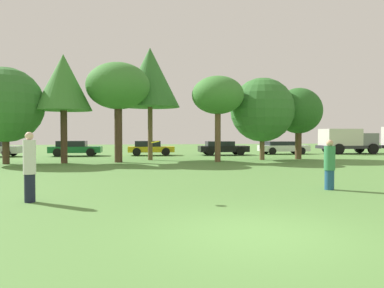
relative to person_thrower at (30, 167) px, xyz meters
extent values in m
plane|color=#54843D|center=(5.16, -4.12, -0.99)|extent=(120.00, 120.00, 0.00)
cylinder|color=#191E33|center=(0.00, 0.00, -0.60)|extent=(0.29, 0.29, 0.78)
cylinder|color=silver|center=(0.00, 0.00, 0.27)|extent=(0.34, 0.34, 0.96)
sphere|color=beige|center=(0.00, 0.00, 0.85)|extent=(0.22, 0.22, 0.22)
cylinder|color=navy|center=(9.43, 0.84, -0.66)|extent=(0.31, 0.31, 0.67)
cylinder|color=#337F4C|center=(9.43, 0.84, 0.08)|extent=(0.37, 0.37, 0.82)
sphere|color=tan|center=(9.43, 0.84, 0.59)|extent=(0.23, 0.23, 0.23)
cylinder|color=yellow|center=(3.48, -0.05, 0.67)|extent=(0.24, 0.23, 0.09)
cylinder|color=#473323|center=(-5.04, 13.91, 0.22)|extent=(0.42, 0.42, 2.42)
sphere|color=#33702D|center=(-5.04, 13.91, 2.72)|extent=(4.69, 4.69, 4.69)
cylinder|color=#473323|center=(-1.56, 14.04, 0.71)|extent=(0.42, 0.42, 3.40)
cone|color=#3D7F33|center=(-1.56, 14.04, 4.21)|extent=(3.61, 3.61, 3.61)
cylinder|color=#473323|center=(1.87, 14.29, 0.97)|extent=(0.51, 0.51, 3.92)
ellipsoid|color=#3D7F33|center=(1.87, 14.29, 4.08)|extent=(4.21, 4.21, 3.09)
cylinder|color=brown|center=(4.07, 16.15, 0.92)|extent=(0.34, 0.34, 3.83)
cone|color=#33702D|center=(4.07, 16.15, 4.97)|extent=(4.28, 4.28, 4.28)
cylinder|color=brown|center=(8.51, 13.73, 0.78)|extent=(0.40, 0.40, 3.55)
ellipsoid|color=#3D7F33|center=(8.51, 13.73, 3.53)|extent=(3.52, 3.52, 2.57)
cylinder|color=brown|center=(12.12, 15.00, 0.19)|extent=(0.36, 0.36, 2.36)
sphere|color=#33702D|center=(12.12, 15.00, 2.64)|extent=(4.63, 4.63, 4.63)
cylinder|color=brown|center=(15.14, 15.47, 0.34)|extent=(0.48, 0.48, 2.67)
ellipsoid|color=#286023|center=(15.14, 15.47, 2.64)|extent=(3.51, 3.51, 3.42)
cylinder|color=black|center=(-7.29, 22.85, -0.66)|extent=(0.67, 0.19, 0.67)
cylinder|color=black|center=(-7.32, 21.13, -0.66)|extent=(0.67, 0.19, 0.67)
cube|color=#196633|center=(-2.00, 21.97, -0.44)|extent=(4.32, 1.96, 0.52)
cube|color=black|center=(-2.32, 21.97, 0.06)|extent=(2.39, 1.70, 0.48)
cylinder|color=black|center=(-0.65, 22.89, -0.65)|extent=(0.70, 0.20, 0.69)
cylinder|color=black|center=(-0.69, 21.00, -0.65)|extent=(0.70, 0.20, 0.69)
cylinder|color=black|center=(-3.31, 22.94, -0.65)|extent=(0.70, 0.20, 0.69)
cylinder|color=black|center=(-3.34, 21.05, -0.65)|extent=(0.70, 0.20, 0.69)
cube|color=gold|center=(4.39, 21.85, -0.45)|extent=(4.04, 1.75, 0.49)
cube|color=black|center=(4.09, 21.85, 0.04)|extent=(2.23, 1.52, 0.49)
cylinder|color=black|center=(5.65, 22.66, -0.64)|extent=(0.70, 0.23, 0.70)
cylinder|color=black|center=(5.62, 20.99, -0.64)|extent=(0.70, 0.23, 0.70)
cylinder|color=black|center=(3.17, 22.71, -0.64)|extent=(0.70, 0.23, 0.70)
cylinder|color=black|center=(3.13, 21.03, -0.64)|extent=(0.70, 0.23, 0.70)
cube|color=black|center=(10.79, 21.38, -0.43)|extent=(4.39, 1.87, 0.52)
cube|color=black|center=(10.47, 21.39, 0.03)|extent=(2.43, 1.62, 0.41)
cylinder|color=black|center=(12.16, 22.25, -0.65)|extent=(0.70, 0.19, 0.70)
cylinder|color=black|center=(12.13, 20.46, -0.65)|extent=(0.70, 0.19, 0.70)
cylinder|color=black|center=(9.46, 22.30, -0.65)|extent=(0.70, 0.19, 0.70)
cylinder|color=black|center=(9.43, 20.51, -0.65)|extent=(0.70, 0.19, 0.70)
cube|color=silver|center=(16.77, 22.12, -0.44)|extent=(4.56, 1.90, 0.55)
cube|color=black|center=(16.43, 22.12, 0.02)|extent=(2.52, 1.65, 0.37)
cylinder|color=black|center=(18.19, 23.00, -0.66)|extent=(0.66, 0.22, 0.66)
cylinder|color=black|center=(18.15, 21.18, -0.66)|extent=(0.66, 0.22, 0.66)
cylinder|color=black|center=(15.38, 23.05, -0.66)|extent=(0.66, 0.22, 0.66)
cylinder|color=black|center=(15.35, 21.23, -0.66)|extent=(0.66, 0.22, 0.66)
cube|color=#2D2D33|center=(23.10, 21.80, -0.35)|extent=(5.51, 2.30, 0.30)
cube|color=slate|center=(24.80, 21.77, 0.38)|extent=(1.79, 2.12, 1.16)
cube|color=beige|center=(22.33, 21.82, 0.58)|extent=(3.43, 2.26, 1.57)
cylinder|color=black|center=(25.03, 22.86, -0.50)|extent=(0.99, 0.30, 0.98)
cylinder|color=black|center=(24.99, 20.67, -0.50)|extent=(0.99, 0.30, 0.98)
cylinder|color=black|center=(21.62, 22.93, -0.50)|extent=(0.99, 0.30, 0.98)
cylinder|color=black|center=(21.58, 20.73, -0.50)|extent=(0.99, 0.30, 0.98)
camera|label=1|loc=(2.84, -10.83, 0.91)|focal=34.71mm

